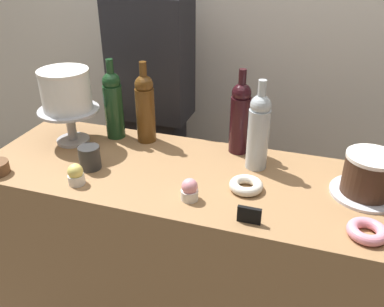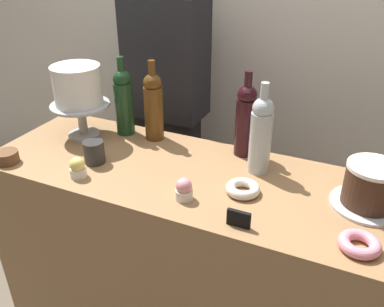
# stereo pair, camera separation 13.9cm
# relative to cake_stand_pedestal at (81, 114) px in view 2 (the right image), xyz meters

# --- Properties ---
(back_wall) EXTENTS (6.00, 0.05, 2.60)m
(back_wall) POSITION_rel_cake_stand_pedestal_xyz_m (0.54, 0.75, 0.32)
(back_wall) COLOR silver
(back_wall) RESTS_ON ground_plane
(display_counter) EXTENTS (1.55, 0.54, 0.88)m
(display_counter) POSITION_rel_cake_stand_pedestal_xyz_m (0.54, -0.09, -0.54)
(display_counter) COLOR #997047
(display_counter) RESTS_ON ground_plane
(cake_stand_pedestal) EXTENTS (0.24, 0.24, 0.14)m
(cake_stand_pedestal) POSITION_rel_cake_stand_pedestal_xyz_m (0.00, 0.00, 0.00)
(cake_stand_pedestal) COLOR #B2B2B7
(cake_stand_pedestal) RESTS_ON display_counter
(white_layer_cake) EXTENTS (0.19, 0.19, 0.16)m
(white_layer_cake) POSITION_rel_cake_stand_pedestal_xyz_m (0.00, -0.00, 0.12)
(white_layer_cake) COLOR white
(white_layer_cake) RESTS_ON cake_stand_pedestal
(silver_serving_platter) EXTENTS (0.22, 0.22, 0.01)m
(silver_serving_platter) POSITION_rel_cake_stand_pedestal_xyz_m (1.11, -0.04, -0.09)
(silver_serving_platter) COLOR silver
(silver_serving_platter) RESTS_ON display_counter
(chocolate_round_cake) EXTENTS (0.16, 0.16, 0.13)m
(chocolate_round_cake) POSITION_rel_cake_stand_pedestal_xyz_m (1.11, -0.04, -0.02)
(chocolate_round_cake) COLOR #3D2619
(chocolate_round_cake) RESTS_ON silver_serving_platter
(wine_bottle_amber) EXTENTS (0.08, 0.08, 0.33)m
(wine_bottle_amber) POSITION_rel_cake_stand_pedestal_xyz_m (0.28, 0.10, 0.05)
(wine_bottle_amber) COLOR #5B3814
(wine_bottle_amber) RESTS_ON display_counter
(wine_bottle_clear) EXTENTS (0.08, 0.08, 0.33)m
(wine_bottle_clear) POSITION_rel_cake_stand_pedestal_xyz_m (0.74, 0.03, 0.05)
(wine_bottle_clear) COLOR #B2BCC1
(wine_bottle_clear) RESTS_ON display_counter
(wine_bottle_dark_red) EXTENTS (0.08, 0.08, 0.33)m
(wine_bottle_dark_red) POSITION_rel_cake_stand_pedestal_xyz_m (0.66, 0.13, 0.05)
(wine_bottle_dark_red) COLOR black
(wine_bottle_dark_red) RESTS_ON display_counter
(wine_bottle_green) EXTENTS (0.08, 0.08, 0.33)m
(wine_bottle_green) POSITION_rel_cake_stand_pedestal_xyz_m (0.14, 0.10, 0.05)
(wine_bottle_green) COLOR #193D1E
(wine_bottle_green) RESTS_ON display_counter
(cupcake_lemon) EXTENTS (0.06, 0.06, 0.07)m
(cupcake_lemon) POSITION_rel_cake_stand_pedestal_xyz_m (0.19, -0.27, -0.06)
(cupcake_lemon) COLOR white
(cupcake_lemon) RESTS_ON display_counter
(cupcake_strawberry) EXTENTS (0.06, 0.06, 0.07)m
(cupcake_strawberry) POSITION_rel_cake_stand_pedestal_xyz_m (0.58, -0.24, -0.06)
(cupcake_strawberry) COLOR white
(cupcake_strawberry) RESTS_ON display_counter
(donut_pink) EXTENTS (0.11, 0.11, 0.03)m
(donut_pink) POSITION_rel_cake_stand_pedestal_xyz_m (1.10, -0.26, -0.08)
(donut_pink) COLOR pink
(donut_pink) RESTS_ON display_counter
(donut_sugar) EXTENTS (0.11, 0.11, 0.03)m
(donut_sugar) POSITION_rel_cake_stand_pedestal_xyz_m (0.74, -0.13, -0.08)
(donut_sugar) COLOR silver
(donut_sugar) RESTS_ON display_counter
(cookie_stack) EXTENTS (0.08, 0.08, 0.04)m
(cookie_stack) POSITION_rel_cake_stand_pedestal_xyz_m (-0.12, -0.30, -0.07)
(cookie_stack) COLOR brown
(cookie_stack) RESTS_ON display_counter
(price_sign_chalkboard) EXTENTS (0.07, 0.01, 0.05)m
(price_sign_chalkboard) POSITION_rel_cake_stand_pedestal_xyz_m (0.78, -0.30, -0.07)
(price_sign_chalkboard) COLOR black
(price_sign_chalkboard) RESTS_ON display_counter
(coffee_cup_ceramic) EXTENTS (0.08, 0.08, 0.08)m
(coffee_cup_ceramic) POSITION_rel_cake_stand_pedestal_xyz_m (0.18, -0.17, -0.05)
(coffee_cup_ceramic) COLOR #282828
(coffee_cup_ceramic) RESTS_ON display_counter
(barista_figure) EXTENTS (0.36, 0.22, 1.60)m
(barista_figure) POSITION_rel_cake_stand_pedestal_xyz_m (0.17, 0.43, -0.14)
(barista_figure) COLOR black
(barista_figure) RESTS_ON ground_plane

